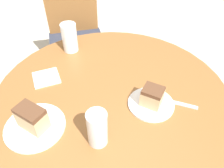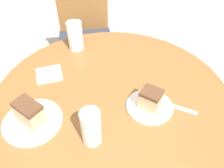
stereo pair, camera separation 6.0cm
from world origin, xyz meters
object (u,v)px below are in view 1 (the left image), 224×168
(cake_slice_near, at_px, (152,96))
(cake_slice_far, at_px, (32,118))
(chair, at_px, (76,35))
(glass_water, at_px, (70,39))
(plate_far, at_px, (35,127))
(plate_near, at_px, (151,104))
(glass_lemonade, at_px, (97,130))

(cake_slice_near, distance_m, cake_slice_far, 0.48)
(chair, distance_m, glass_water, 0.67)
(plate_far, height_order, glass_water, glass_water)
(plate_far, bearing_deg, cake_slice_far, 0.00)
(chair, xyz_separation_m, plate_far, (-0.44, -1.04, 0.25))
(plate_near, height_order, plate_far, same)
(plate_near, bearing_deg, glass_lemonade, -164.10)
(glass_lemonade, bearing_deg, plate_near, 15.90)
(cake_slice_near, xyz_separation_m, glass_lemonade, (-0.27, -0.08, 0.02))
(chair, xyz_separation_m, cake_slice_far, (-0.44, -1.04, 0.30))
(cake_slice_near, distance_m, glass_lemonade, 0.28)
(plate_near, distance_m, glass_water, 0.59)
(chair, xyz_separation_m, cake_slice_near, (0.04, -1.12, 0.29))
(plate_far, height_order, cake_slice_near, cake_slice_near)
(cake_slice_far, bearing_deg, plate_far, 0.00)
(cake_slice_near, bearing_deg, glass_lemonade, -164.10)
(plate_near, distance_m, glass_lemonade, 0.29)
(plate_far, xyz_separation_m, cake_slice_far, (0.00, 0.00, 0.05))
(plate_near, height_order, cake_slice_far, cake_slice_far)
(cake_slice_near, xyz_separation_m, glass_water, (-0.20, 0.55, 0.02))
(glass_lemonade, bearing_deg, glass_water, 83.57)
(chair, height_order, plate_far, chair)
(cake_slice_near, bearing_deg, chair, 91.92)
(glass_lemonade, xyz_separation_m, glass_water, (0.07, 0.62, 0.00))
(cake_slice_near, bearing_deg, cake_slice_far, 170.93)
(plate_near, distance_m, cake_slice_near, 0.05)
(chair, height_order, glass_lemonade, chair)
(cake_slice_near, distance_m, glass_water, 0.58)
(plate_near, xyz_separation_m, glass_water, (-0.20, 0.55, 0.07))
(plate_far, relative_size, cake_slice_far, 1.79)
(plate_far, bearing_deg, glass_lemonade, -36.79)
(cake_slice_far, height_order, glass_water, glass_water)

